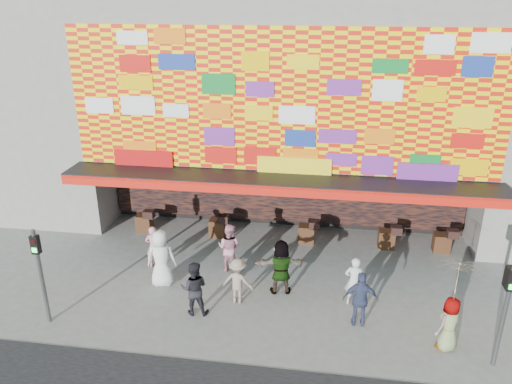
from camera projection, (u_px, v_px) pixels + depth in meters
The scene contains 14 objects.
ground at pixel (265, 310), 15.22m from camera, with size 90.00×90.00×0.00m, color slate.
shop_building at pixel (291, 89), 20.73m from camera, with size 15.20×9.40×10.00m.
signal_left at pixel (40, 266), 13.99m from camera, with size 0.22×0.20×3.00m.
signal_right at pixel (506, 304), 12.29m from camera, with size 0.22×0.20×3.00m.
ped_a at pixel (161, 258), 16.17m from camera, with size 0.95×0.62×1.95m, color silver.
ped_b at pixel (154, 247), 17.29m from camera, with size 0.57×0.37×1.56m, color pink.
ped_c at pixel (194, 288), 14.76m from camera, with size 0.83×0.65×1.71m, color black.
ped_d at pixel (238, 281), 15.33m from camera, with size 0.96×0.55×1.49m, color gray.
ped_e at pixel (361, 299), 14.21m from camera, with size 1.01×0.42×1.73m, color #374061.
ped_f at pixel (281, 267), 15.77m from camera, with size 1.70×0.54×1.83m, color gray.
ped_g at pixel (449, 324), 13.29m from camera, with size 0.77×0.50×1.58m, color gray.
ped_h at pixel (354, 281), 15.22m from camera, with size 0.59×0.38×1.61m, color silver.
ped_i at pixel (229, 248), 17.05m from camera, with size 0.85×0.66×1.75m, color #C78096.
parasol at pixel (457, 279), 12.76m from camera, with size 1.27×1.28×1.93m.
Camera 1 is at (1.61, -12.64, 9.07)m, focal length 35.00 mm.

